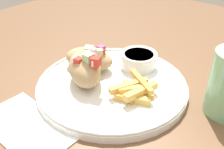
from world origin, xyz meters
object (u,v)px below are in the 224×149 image
at_px(plate, 112,85).
at_px(pita_sandwich_far, 89,59).
at_px(fries_pile, 135,91).
at_px(pita_sandwich_near, 85,68).
at_px(sauce_ramekin, 139,59).

relative_size(plate, pita_sandwich_far, 2.50).
relative_size(pita_sandwich_far, fries_pile, 1.47).
relative_size(pita_sandwich_near, sauce_ramekin, 1.55).
bearing_deg(pita_sandwich_near, plate, 72.00).
bearing_deg(fries_pile, pita_sandwich_near, -167.12).
relative_size(plate, sauce_ramekin, 3.72).
bearing_deg(sauce_ramekin, pita_sandwich_near, -111.89).
xyz_separation_m(pita_sandwich_near, sauce_ramekin, (0.05, 0.12, -0.01)).
height_order(plate, pita_sandwich_far, pita_sandwich_far).
bearing_deg(sauce_ramekin, plate, -91.90).
bearing_deg(sauce_ramekin, fries_pile, -58.44).
xyz_separation_m(plate, fries_pile, (0.06, -0.01, 0.02)).
height_order(plate, fries_pile, fries_pile).
distance_m(pita_sandwich_far, fries_pile, 0.14).
xyz_separation_m(plate, sauce_ramekin, (0.00, 0.09, 0.02)).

